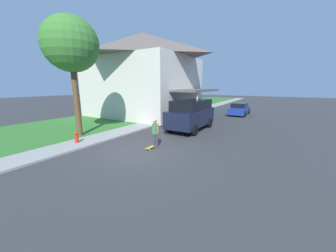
# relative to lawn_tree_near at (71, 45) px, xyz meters

# --- Properties ---
(ground_plane) EXTENTS (120.00, 120.00, 0.00)m
(ground_plane) POSITION_rel_lawn_tree_near_xyz_m (5.12, -0.16, -5.70)
(ground_plane) COLOR #333335
(lawn) EXTENTS (10.00, 80.00, 0.08)m
(lawn) POSITION_rel_lawn_tree_near_xyz_m (-2.88, 5.84, -5.66)
(lawn) COLOR #2D6B28
(lawn) RESTS_ON ground_plane
(sidewalk) EXTENTS (1.80, 80.00, 0.10)m
(sidewalk) POSITION_rel_lawn_tree_near_xyz_m (1.52, 5.84, -5.65)
(sidewalk) COLOR gray
(sidewalk) RESTS_ON ground_plane
(house) EXTENTS (13.27, 9.50, 8.72)m
(house) POSITION_rel_lawn_tree_near_xyz_m (-2.22, 9.55, -1.11)
(house) COLOR beige
(house) RESTS_ON lawn
(lawn_tree_near) EXTENTS (3.29, 3.29, 7.32)m
(lawn_tree_near) POSITION_rel_lawn_tree_near_xyz_m (0.00, 0.00, 0.00)
(lawn_tree_near) COLOR brown
(lawn_tree_near) RESTS_ON lawn
(suv_parked) EXTENTS (2.17, 4.80, 2.27)m
(suv_parked) POSITION_rel_lawn_tree_near_xyz_m (5.45, 5.69, -4.47)
(suv_parked) COLOR black
(suv_parked) RESTS_ON ground_plane
(car_down_street) EXTENTS (1.86, 4.34, 1.38)m
(car_down_street) POSITION_rel_lawn_tree_near_xyz_m (7.07, 15.54, -5.04)
(car_down_street) COLOR navy
(car_down_street) RESTS_ON ground_plane
(skateboarder) EXTENTS (0.41, 0.21, 1.60)m
(skateboarder) POSITION_rel_lawn_tree_near_xyz_m (5.66, 0.71, -4.82)
(skateboarder) COLOR #38383D
(skateboarder) RESTS_ON ground_plane
(skateboard) EXTENTS (0.23, 0.80, 0.10)m
(skateboard) POSITION_rel_lawn_tree_near_xyz_m (5.52, 0.48, -5.62)
(skateboard) COLOR #A89323
(skateboard) RESTS_ON ground_plane
(fire_hydrant) EXTENTS (0.20, 0.20, 0.64)m
(fire_hydrant) POSITION_rel_lawn_tree_near_xyz_m (1.43, -1.14, -5.28)
(fire_hydrant) COLOR red
(fire_hydrant) RESTS_ON sidewalk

